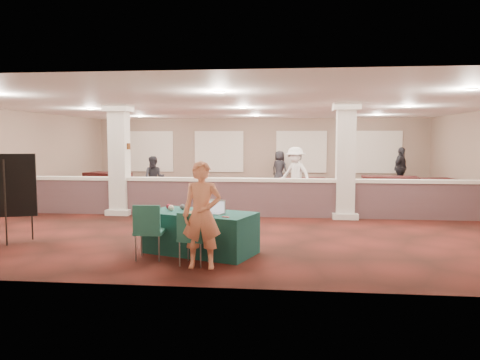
# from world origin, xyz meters

# --- Properties ---
(ground) EXTENTS (16.00, 16.00, 0.00)m
(ground) POSITION_xyz_m (0.00, 0.00, 0.00)
(ground) COLOR #4B1812
(ground) RESTS_ON ground
(wall_back) EXTENTS (16.00, 0.04, 3.20)m
(wall_back) POSITION_xyz_m (0.00, 8.00, 1.60)
(wall_back) COLOR gray
(wall_back) RESTS_ON ground
(wall_front) EXTENTS (16.00, 0.04, 3.20)m
(wall_front) POSITION_xyz_m (0.00, -8.00, 1.60)
(wall_front) COLOR gray
(wall_front) RESTS_ON ground
(wall_left) EXTENTS (0.04, 16.00, 3.20)m
(wall_left) POSITION_xyz_m (-8.00, 0.00, 1.60)
(wall_left) COLOR gray
(wall_left) RESTS_ON ground
(ceiling) EXTENTS (16.00, 16.00, 0.02)m
(ceiling) POSITION_xyz_m (0.00, 0.00, 3.20)
(ceiling) COLOR white
(ceiling) RESTS_ON wall_back
(partition_wall) EXTENTS (15.60, 0.28, 1.10)m
(partition_wall) POSITION_xyz_m (0.00, -1.50, 0.57)
(partition_wall) COLOR brown
(partition_wall) RESTS_ON ground
(column_left) EXTENTS (0.72, 0.72, 3.20)m
(column_left) POSITION_xyz_m (-3.50, -1.50, 1.64)
(column_left) COLOR beige
(column_left) RESTS_ON ground
(column_right) EXTENTS (0.72, 0.72, 3.20)m
(column_right) POSITION_xyz_m (3.00, -1.50, 1.64)
(column_right) COLOR beige
(column_right) RESTS_ON ground
(sconce_left) EXTENTS (0.12, 0.12, 0.18)m
(sconce_left) POSITION_xyz_m (-3.78, -1.50, 2.00)
(sconce_left) COLOR brown
(sconce_left) RESTS_ON column_left
(sconce_right) EXTENTS (0.12, 0.12, 0.18)m
(sconce_right) POSITION_xyz_m (-3.22, -1.50, 2.00)
(sconce_right) COLOR brown
(sconce_right) RESTS_ON column_left
(near_table) EXTENTS (2.30, 1.67, 0.80)m
(near_table) POSITION_xyz_m (-0.25, -5.90, 0.40)
(near_table) COLOR #103D38
(near_table) RESTS_ON ground
(conf_chair_main) EXTENTS (0.55, 0.55, 0.94)m
(conf_chair_main) POSITION_xyz_m (-0.21, -6.83, 0.56)
(conf_chair_main) COLOR #1F5C56
(conf_chair_main) RESTS_ON ground
(conf_chair_side) EXTENTS (0.55, 0.55, 1.03)m
(conf_chair_side) POSITION_xyz_m (-1.09, -6.52, 0.61)
(conf_chair_side) COLOR #1F5C56
(conf_chair_side) RESTS_ON ground
(easel_board) EXTENTS (1.08, 0.67, 1.90)m
(easel_board) POSITION_xyz_m (-4.47, -5.45, 1.21)
(easel_board) COLOR black
(easel_board) RESTS_ON ground
(woman) EXTENTS (0.68, 0.47, 1.84)m
(woman) POSITION_xyz_m (-0.01, -6.94, 0.92)
(woman) COLOR tan
(woman) RESTS_ON ground
(far_table_front_left) EXTENTS (2.08, 1.27, 0.79)m
(far_table_front_left) POSITION_xyz_m (-3.50, 0.30, 0.40)
(far_table_front_left) COLOR black
(far_table_front_left) RESTS_ON ground
(far_table_front_center) EXTENTS (2.01, 1.29, 0.75)m
(far_table_front_center) POSITION_xyz_m (2.00, 1.19, 0.38)
(far_table_front_center) COLOR black
(far_table_front_center) RESTS_ON ground
(far_table_front_right) EXTENTS (2.01, 1.20, 0.77)m
(far_table_front_right) POSITION_xyz_m (6.50, 3.00, 0.38)
(far_table_front_right) COLOR black
(far_table_front_right) RESTS_ON ground
(far_table_back_left) EXTENTS (2.15, 1.57, 0.78)m
(far_table_back_left) POSITION_xyz_m (-6.30, 4.48, 0.39)
(far_table_back_left) COLOR black
(far_table_back_left) RESTS_ON ground
(far_table_back_center) EXTENTS (1.81, 0.98, 0.71)m
(far_table_back_center) POSITION_xyz_m (1.96, 3.42, 0.36)
(far_table_back_center) COLOR black
(far_table_back_center) RESTS_ON ground
(far_table_back_right) EXTENTS (2.10, 1.18, 0.82)m
(far_table_back_right) POSITION_xyz_m (5.19, 3.20, 0.41)
(far_table_back_right) COLOR black
(far_table_back_right) RESTS_ON ground
(attendee_a) EXTENTS (0.80, 0.50, 1.59)m
(attendee_a) POSITION_xyz_m (-3.46, 1.86, 0.79)
(attendee_a) COLOR black
(attendee_a) RESTS_ON ground
(attendee_b) EXTENTS (1.34, 1.17, 1.93)m
(attendee_b) POSITION_xyz_m (1.66, 2.08, 0.96)
(attendee_b) COLOR white
(attendee_b) RESTS_ON ground
(attendee_c) EXTENTS (1.07, 1.19, 1.87)m
(attendee_c) POSITION_xyz_m (6.21, 6.00, 0.93)
(attendee_c) COLOR black
(attendee_c) RESTS_ON ground
(attendee_d) EXTENTS (0.93, 0.83, 1.67)m
(attendee_d) POSITION_xyz_m (0.98, 7.00, 0.83)
(attendee_d) COLOR black
(attendee_d) RESTS_ON ground
(laptop_base) EXTENTS (0.42, 0.36, 0.02)m
(laptop_base) POSITION_xyz_m (0.05, -6.06, 0.81)
(laptop_base) COLOR silver
(laptop_base) RESTS_ON near_table
(laptop_screen) EXTENTS (0.34, 0.13, 0.24)m
(laptop_screen) POSITION_xyz_m (0.09, -5.94, 0.94)
(laptop_screen) COLOR silver
(laptop_screen) RESTS_ON near_table
(screen_glow) EXTENTS (0.31, 0.11, 0.21)m
(screen_glow) POSITION_xyz_m (0.08, -5.95, 0.92)
(screen_glow) COLOR silver
(screen_glow) RESTS_ON near_table
(knitting) EXTENTS (0.52, 0.45, 0.03)m
(knitting) POSITION_xyz_m (-0.28, -6.18, 0.81)
(knitting) COLOR #BC701E
(knitting) RESTS_ON near_table
(yarn_cream) EXTENTS (0.12, 0.12, 0.12)m
(yarn_cream) POSITION_xyz_m (-0.85, -5.80, 0.86)
(yarn_cream) COLOR beige
(yarn_cream) RESTS_ON near_table
(yarn_red) EXTENTS (0.11, 0.11, 0.11)m
(yarn_red) POSITION_xyz_m (-0.95, -5.60, 0.85)
(yarn_red) COLOR maroon
(yarn_red) RESTS_ON near_table
(yarn_grey) EXTENTS (0.11, 0.11, 0.11)m
(yarn_grey) POSITION_xyz_m (-0.67, -5.61, 0.85)
(yarn_grey) COLOR #46464A
(yarn_grey) RESTS_ON near_table
(scissors) EXTENTS (0.13, 0.07, 0.01)m
(scissors) POSITION_xyz_m (0.32, -6.43, 0.80)
(scissors) COLOR red
(scissors) RESTS_ON near_table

